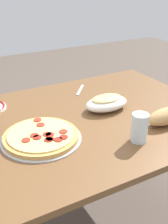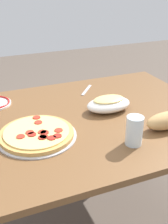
% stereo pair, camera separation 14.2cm
% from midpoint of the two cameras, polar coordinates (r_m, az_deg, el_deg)
% --- Properties ---
extents(ground_plane, '(8.00, 8.00, 0.00)m').
position_cam_midpoint_polar(ground_plane, '(1.89, -2.31, -20.97)').
color(ground_plane, brown).
rests_on(ground_plane, ground).
extents(dining_table, '(1.39, 1.01, 0.72)m').
position_cam_midpoint_polar(dining_table, '(1.49, -2.75, -4.67)').
color(dining_table, brown).
rests_on(dining_table, ground).
extents(pepperoni_pizza, '(0.36, 0.36, 0.03)m').
position_cam_midpoint_polar(pepperoni_pizza, '(1.27, -11.80, -4.93)').
color(pepperoni_pizza, '#B7B7BC').
rests_on(pepperoni_pizza, dining_table).
extents(baked_pasta_dish, '(0.24, 0.15, 0.08)m').
position_cam_midpoint_polar(baked_pasta_dish, '(1.50, 1.85, 1.88)').
color(baked_pasta_dish, white).
rests_on(baked_pasta_dish, dining_table).
extents(water_glass, '(0.07, 0.07, 0.13)m').
position_cam_midpoint_polar(water_glass, '(1.22, 7.83, -3.24)').
color(water_glass, silver).
rests_on(water_glass, dining_table).
extents(bread_loaf, '(0.22, 0.09, 0.08)m').
position_cam_midpoint_polar(bread_loaf, '(1.39, 13.48, -0.91)').
color(bread_loaf, tan).
rests_on(bread_loaf, dining_table).
extents(fork_left, '(0.12, 0.14, 0.00)m').
position_cam_midpoint_polar(fork_left, '(1.76, -3.11, 4.38)').
color(fork_left, '#B7B7BC').
rests_on(fork_left, dining_table).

